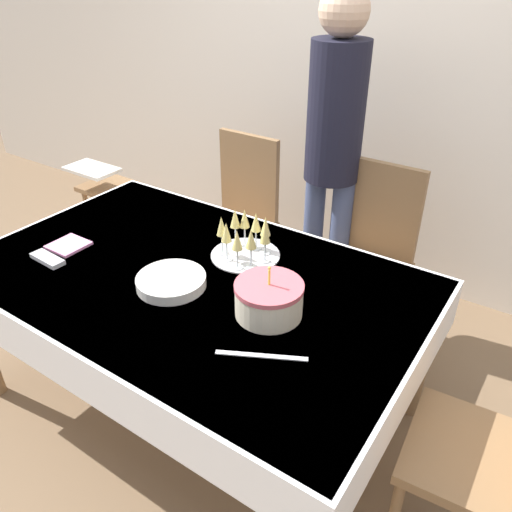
# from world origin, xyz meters

# --- Properties ---
(ground_plane) EXTENTS (12.00, 12.00, 0.00)m
(ground_plane) POSITION_xyz_m (0.00, 0.00, 0.00)
(ground_plane) COLOR brown
(wall_back) EXTENTS (8.00, 0.05, 2.70)m
(wall_back) POSITION_xyz_m (0.00, 1.57, 1.35)
(wall_back) COLOR silver
(wall_back) RESTS_ON ground_plane
(dining_table) EXTENTS (1.86, 1.15, 0.72)m
(dining_table) POSITION_xyz_m (0.00, 0.00, 0.62)
(dining_table) COLOR white
(dining_table) RESTS_ON ground_plane
(dining_chair_far_left) EXTENTS (0.43, 0.43, 0.97)m
(dining_chair_far_left) POSITION_xyz_m (-0.41, 0.89, 0.54)
(dining_chair_far_left) COLOR olive
(dining_chair_far_left) RESTS_ON ground_plane
(dining_chair_far_right) EXTENTS (0.43, 0.43, 0.97)m
(dining_chair_far_right) POSITION_xyz_m (0.41, 0.89, 0.54)
(dining_chair_far_right) COLOR olive
(dining_chair_far_right) RESTS_ON ground_plane
(dining_chair_right_end) EXTENTS (0.45, 0.45, 0.97)m
(dining_chair_right_end) POSITION_xyz_m (1.25, 0.01, 0.54)
(dining_chair_right_end) COLOR olive
(dining_chair_right_end) RESTS_ON ground_plane
(birthday_cake) EXTENTS (0.25, 0.25, 0.20)m
(birthday_cake) POSITION_xyz_m (0.40, -0.04, 0.78)
(birthday_cake) COLOR beige
(birthday_cake) RESTS_ON dining_table
(champagne_tray) EXTENTS (0.30, 0.30, 0.18)m
(champagne_tray) POSITION_xyz_m (0.10, 0.24, 0.82)
(champagne_tray) COLOR silver
(champagne_tray) RESTS_ON dining_table
(plate_stack_main) EXTENTS (0.27, 0.27, 0.04)m
(plate_stack_main) POSITION_xyz_m (-0.01, -0.10, 0.74)
(plate_stack_main) COLOR silver
(plate_stack_main) RESTS_ON dining_table
(cake_knife) EXTENTS (0.27, 0.15, 0.00)m
(cake_knife) POSITION_xyz_m (0.50, -0.24, 0.72)
(cake_knife) COLOR silver
(cake_knife) RESTS_ON dining_table
(fork_pile) EXTENTS (0.17, 0.07, 0.02)m
(fork_pile) POSITION_xyz_m (-0.57, -0.26, 0.73)
(fork_pile) COLOR silver
(fork_pile) RESTS_ON dining_table
(napkin_pile) EXTENTS (0.15, 0.15, 0.01)m
(napkin_pile) POSITION_xyz_m (-0.60, -0.13, 0.73)
(napkin_pile) COLOR pink
(napkin_pile) RESTS_ON dining_table
(person_standing) EXTENTS (0.28, 0.28, 1.74)m
(person_standing) POSITION_xyz_m (0.13, 0.97, 1.06)
(person_standing) COLOR #3F4C72
(person_standing) RESTS_ON ground_plane
(high_chair) EXTENTS (0.33, 0.35, 0.71)m
(high_chair) POSITION_xyz_m (-1.30, 0.67, 0.48)
(high_chair) COLOR olive
(high_chair) RESTS_ON ground_plane
(gift_bag) EXTENTS (0.19, 0.11, 0.31)m
(gift_bag) POSITION_xyz_m (-1.30, 0.07, 0.16)
(gift_bag) COLOR orange
(gift_bag) RESTS_ON ground_plane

